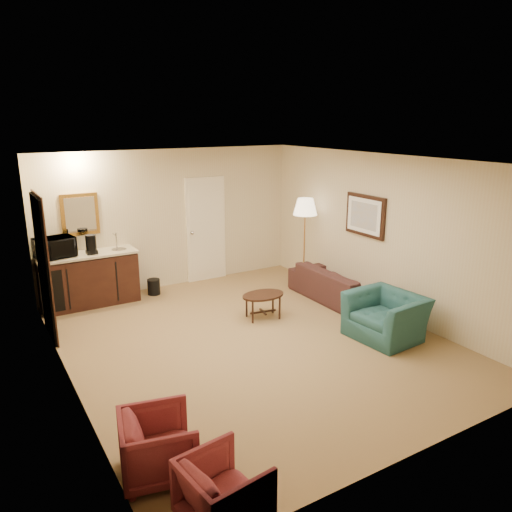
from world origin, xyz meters
The scene contains 12 objects.
ground centered at (0.00, 0.00, 0.00)m, with size 6.00×6.00×0.00m, color olive.
room_walls centered at (-0.10, 0.77, 1.72)m, with size 5.02×6.01×2.61m.
wetbar_cabinet centered at (-1.65, 2.72, 0.46)m, with size 1.64×0.58×0.92m, color black.
sofa centered at (2.15, 0.66, 0.39)m, with size 1.98×0.58×0.77m, color black.
teal_armchair centered at (1.76, -0.90, 0.45)m, with size 1.02×0.66×0.89m, color #1F4B4F.
rose_chair_near centered at (-2.15, -2.00, 0.33)m, with size 0.65×0.61×0.67m, color maroon.
rose_chair_far centered at (-1.90, -2.80, 0.32)m, with size 0.61×0.57×0.63m, color maroon.
coffee_table centered at (0.60, 0.66, 0.21)m, with size 0.71×0.48×0.41m, color black.
floor_lamp centered at (2.15, 1.67, 0.85)m, with size 0.45×0.45×1.71m, color #C98C43.
waste_bin centered at (-0.53, 2.65, 0.14)m, with size 0.23×0.23×0.29m, color black.
microwave centered at (-2.15, 2.73, 1.12)m, with size 0.60×0.33×0.41m, color black.
coffee_maker centered at (-1.58, 2.65, 1.08)m, with size 0.18×0.18×0.33m, color black.
Camera 1 is at (-3.38, -5.76, 3.15)m, focal length 35.00 mm.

